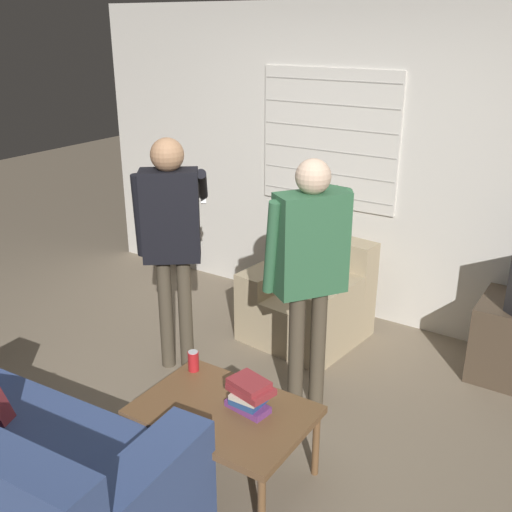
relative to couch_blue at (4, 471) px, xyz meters
The scene contains 10 objects.
ground_plane 1.24m from the couch_blue, 71.59° to the left, with size 16.00×16.00×0.00m, color #7F705B.
wall_back 3.33m from the couch_blue, 83.30° to the left, with size 5.20×0.08×2.55m.
couch_blue is the anchor object (origin of this frame).
armchair_beige 2.58m from the couch_blue, 82.23° to the left, with size 0.90×0.89×0.79m.
coffee_table 1.13m from the couch_blue, 49.74° to the left, with size 0.93×0.65×0.44m.
person_left_standing 1.82m from the couch_blue, 98.85° to the left, with size 0.49×0.79×1.69m.
person_right_standing 2.01m from the couch_blue, 65.04° to the left, with size 0.58×0.81×1.66m.
book_stack 1.28m from the couch_blue, 48.00° to the left, with size 0.26×0.21×0.17m.
soda_can 1.15m from the couch_blue, 71.87° to the left, with size 0.07×0.07×0.13m.
spare_remote 1.31m from the couch_blue, 53.07° to the left, with size 0.10×0.13×0.02m.
Camera 1 is at (1.96, -2.45, 2.38)m, focal length 42.00 mm.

